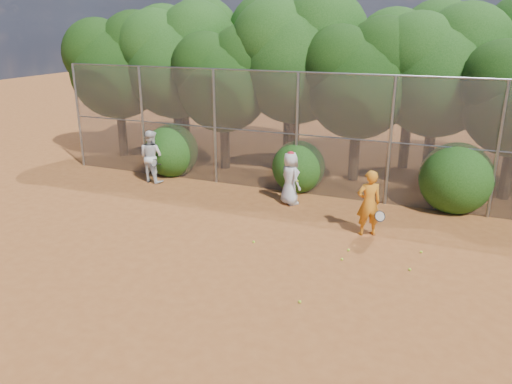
% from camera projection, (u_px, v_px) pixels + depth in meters
% --- Properties ---
extents(ground, '(80.00, 80.00, 0.00)m').
position_uv_depth(ground, '(255.00, 275.00, 11.36)').
color(ground, brown).
rests_on(ground, ground).
extents(fence_back, '(20.05, 0.09, 4.03)m').
position_uv_depth(fence_back, '(323.00, 135.00, 16.00)').
color(fence_back, gray).
rests_on(fence_back, ground).
extents(tree_0, '(4.38, 3.81, 6.00)m').
position_uv_depth(tree_0, '(118.00, 62.00, 20.55)').
color(tree_0, black).
rests_on(tree_0, ground).
extents(tree_1, '(4.64, 4.03, 6.35)m').
position_uv_depth(tree_1, '(177.00, 57.00, 20.01)').
color(tree_1, black).
rests_on(tree_1, ground).
extents(tree_2, '(3.99, 3.47, 5.47)m').
position_uv_depth(tree_2, '(225.00, 76.00, 18.68)').
color(tree_2, black).
rests_on(tree_2, ground).
extents(tree_3, '(4.89, 4.26, 6.70)m').
position_uv_depth(tree_3, '(298.00, 54.00, 18.39)').
color(tree_3, black).
rests_on(tree_3, ground).
extents(tree_4, '(4.19, 3.64, 5.73)m').
position_uv_depth(tree_4, '(361.00, 75.00, 17.17)').
color(tree_4, black).
rests_on(tree_4, ground).
extents(tree_5, '(4.51, 3.92, 6.17)m').
position_uv_depth(tree_5, '(440.00, 67.00, 16.88)').
color(tree_5, black).
rests_on(tree_5, ground).
extents(tree_9, '(4.83, 4.20, 6.62)m').
position_uv_depth(tree_9, '(184.00, 50.00, 22.33)').
color(tree_9, black).
rests_on(tree_9, ground).
extents(tree_10, '(5.15, 4.48, 7.06)m').
position_uv_depth(tree_10, '(291.00, 44.00, 20.61)').
color(tree_10, black).
rests_on(tree_10, ground).
extents(tree_11, '(4.64, 4.03, 6.35)m').
position_uv_depth(tree_11, '(415.00, 60.00, 18.60)').
color(tree_11, black).
rests_on(tree_11, ground).
extents(bush_0, '(2.00, 2.00, 2.00)m').
position_uv_depth(bush_0, '(172.00, 148.00, 18.72)').
color(bush_0, '#184010').
rests_on(bush_0, ground).
extents(bush_1, '(1.80, 1.80, 1.80)m').
position_uv_depth(bush_1, '(299.00, 165.00, 16.95)').
color(bush_1, '#184010').
rests_on(bush_1, ground).
extents(bush_2, '(2.20, 2.20, 2.20)m').
position_uv_depth(bush_2, '(456.00, 175.00, 15.08)').
color(bush_2, '#184010').
rests_on(bush_2, ground).
extents(player_yellow, '(0.91, 0.70, 1.81)m').
position_uv_depth(player_yellow, '(369.00, 203.00, 13.29)').
color(player_yellow, orange).
rests_on(player_yellow, ground).
extents(player_teen, '(0.98, 0.93, 1.71)m').
position_uv_depth(player_teen, '(290.00, 178.00, 15.63)').
color(player_teen, silver).
rests_on(player_teen, ground).
extents(player_white, '(1.02, 0.86, 1.88)m').
position_uv_depth(player_white, '(151.00, 156.00, 17.84)').
color(player_white, white).
rests_on(player_white, ground).
extents(ball_0, '(0.07, 0.07, 0.07)m').
position_uv_depth(ball_0, '(348.00, 250.00, 12.56)').
color(ball_0, '#B0D927').
rests_on(ball_0, ground).
extents(ball_1, '(0.07, 0.07, 0.07)m').
position_uv_depth(ball_1, '(342.00, 259.00, 12.07)').
color(ball_1, '#B0D927').
rests_on(ball_1, ground).
extents(ball_2, '(0.07, 0.07, 0.07)m').
position_uv_depth(ball_2, '(300.00, 302.00, 10.22)').
color(ball_2, '#B0D927').
rests_on(ball_2, ground).
extents(ball_3, '(0.07, 0.07, 0.07)m').
position_uv_depth(ball_3, '(410.00, 269.00, 11.57)').
color(ball_3, '#B0D927').
rests_on(ball_3, ground).
extents(ball_4, '(0.07, 0.07, 0.07)m').
position_uv_depth(ball_4, '(254.00, 242.00, 13.03)').
color(ball_4, '#B0D927').
rests_on(ball_4, ground).
extents(ball_5, '(0.07, 0.07, 0.07)m').
position_uv_depth(ball_5, '(421.00, 252.00, 12.45)').
color(ball_5, '#B0D927').
rests_on(ball_5, ground).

